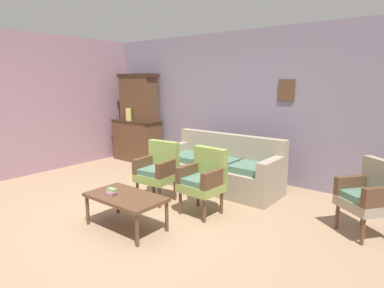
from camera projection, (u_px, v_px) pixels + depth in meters
name	position (u px, v px, depth m)	size (l,w,h in m)	color
ground_plane	(138.00, 219.00, 4.33)	(7.68, 7.68, 0.00)	#997A5B
wall_back_with_decor	(241.00, 105.00, 6.10)	(6.40, 0.09, 2.70)	gray
wall_left_side	(17.00, 106.00, 6.03)	(0.06, 5.20, 2.70)	gray
side_cabinet	(137.00, 140.00, 7.47)	(1.16, 0.55, 0.93)	brown
cabinet_upper_hutch	(138.00, 97.00, 7.35)	(0.99, 0.38, 1.03)	brown
vase_on_cabinet	(129.00, 114.00, 7.26)	(0.13, 0.13, 0.28)	tan
floral_couch	(221.00, 169.00, 5.51)	(2.07, 0.80, 0.90)	gray
armchair_row_middle	(158.00, 169.00, 4.91)	(0.57, 0.54, 0.90)	#849947
armchair_near_couch_end	(203.00, 178.00, 4.43)	(0.54, 0.51, 0.90)	#849947
wingback_chair_by_fireplace	(369.00, 194.00, 3.80)	(0.71, 0.70, 0.90)	gray
coffee_table	(126.00, 199.00, 3.99)	(1.00, 0.56, 0.42)	brown
book_stack_on_table	(111.00, 192.00, 4.01)	(0.13, 0.10, 0.07)	#A47A8F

